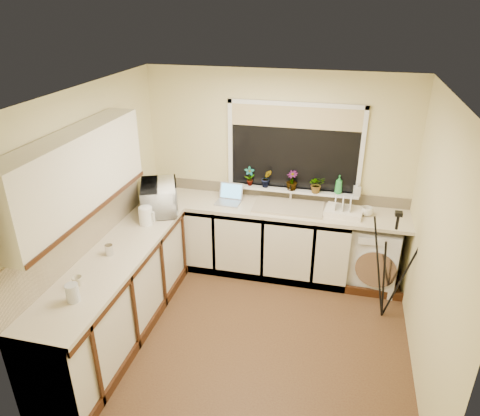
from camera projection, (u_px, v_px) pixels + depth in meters
name	position (u px, v px, depth m)	size (l,w,h in m)	color
floor	(250.00, 331.00, 4.65)	(3.20, 3.20, 0.00)	brown
ceiling	(252.00, 94.00, 3.60)	(3.20, 3.20, 0.00)	white
wall_back	(277.00, 172.00, 5.45)	(3.20, 3.20, 0.00)	beige
wall_front	(200.00, 336.00, 2.81)	(3.20, 3.20, 0.00)	beige
wall_left	(95.00, 210.00, 4.47)	(3.00, 3.00, 0.00)	beige
wall_right	(434.00, 248.00, 3.79)	(3.00, 3.00, 0.00)	beige
base_cabinet_back	(245.00, 238.00, 5.59)	(2.55, 0.60, 0.86)	silver
base_cabinet_left	(118.00, 297.00, 4.48)	(0.54, 2.40, 0.86)	silver
worktop_back	(272.00, 208.00, 5.33)	(3.20, 0.60, 0.04)	beige
worktop_left	(112.00, 259.00, 4.29)	(0.60, 2.40, 0.04)	beige
upper_cabinet	(75.00, 174.00, 3.79)	(0.28, 1.90, 0.70)	silver
splashback_left	(81.00, 233.00, 4.24)	(0.02, 2.40, 0.45)	beige
splashback_back	(276.00, 192.00, 5.54)	(3.20, 0.02, 0.14)	beige
window_glass	(294.00, 148.00, 5.25)	(1.50, 0.02, 1.00)	black
window_blind	(296.00, 117.00, 5.07)	(1.50, 0.02, 0.25)	tan
windowsill	(291.00, 190.00, 5.42)	(1.60, 0.14, 0.03)	white
sink	(288.00, 207.00, 5.27)	(0.82, 0.46, 0.03)	tan
faucet	(291.00, 193.00, 5.39)	(0.03, 0.03, 0.24)	silver
washing_machine	(375.00, 255.00, 5.27)	(0.56, 0.54, 0.79)	silver
laptop	(229.00, 197.00, 5.43)	(0.30, 0.30, 0.21)	#A5A4AC
kettle	(146.00, 216.00, 4.86)	(0.15, 0.15, 0.20)	white
dish_rack	(344.00, 212.00, 5.11)	(0.42, 0.32, 0.06)	white
tripod	(390.00, 267.00, 4.62)	(0.63, 0.63, 1.26)	black
glass_jug	(72.00, 293.00, 3.63)	(0.11, 0.11, 0.16)	silver
steel_jar	(109.00, 250.00, 4.30)	(0.08, 0.08, 0.11)	silver
microwave	(159.00, 197.00, 5.15)	(0.59, 0.40, 0.33)	white
plant_a	(250.00, 176.00, 5.47)	(0.13, 0.09, 0.24)	#999999
plant_b	(267.00, 178.00, 5.43)	(0.12, 0.10, 0.23)	#999999
plant_c	(292.00, 181.00, 5.35)	(0.13, 0.13, 0.24)	#999999
plant_d	(317.00, 184.00, 5.28)	(0.19, 0.16, 0.21)	#999999
soap_bottle_green	(339.00, 184.00, 5.25)	(0.09, 0.09, 0.23)	green
soap_bottle_clear	(357.00, 189.00, 5.20)	(0.08, 0.08, 0.17)	#999999
cup_back	(367.00, 211.00, 5.07)	(0.13, 0.13, 0.10)	white
cup_left	(77.00, 281.00, 3.84)	(0.09, 0.09, 0.09)	beige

